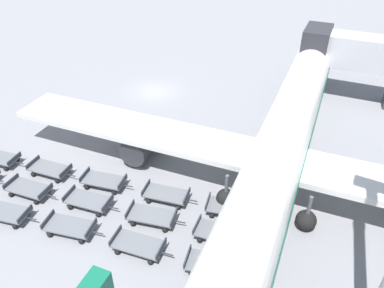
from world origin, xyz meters
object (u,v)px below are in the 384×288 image
Objects in this scene: baggage_dolly_row_mid_b_col_d at (104,181)px; baggage_dolly_row_mid_b_col_f at (230,208)px; baggage_dolly_row_near_col_f at (213,265)px; baggage_dolly_row_mid_a_col_e at (152,216)px; baggage_dolly_row_mid_b_col_c at (50,169)px; baggage_dolly_row_near_col_e at (138,245)px; baggage_dolly_row_mid_a_col_d at (89,201)px; airplane at (281,146)px; baggage_dolly_row_near_col_c at (6,213)px; baggage_dolly_row_mid_a_col_f at (220,234)px; baggage_dolly_row_mid_a_col_c at (29,189)px; baggage_dolly_row_mid_b_col_e at (166,195)px; baggage_dolly_row_near_col_d at (70,227)px.

baggage_dolly_row_mid_b_col_f is (8.97, 1.94, 0.00)m from baggage_dolly_row_mid_b_col_d.
baggage_dolly_row_near_col_f is 1.00× the size of baggage_dolly_row_mid_b_col_d.
baggage_dolly_row_mid_a_col_e and baggage_dolly_row_mid_b_col_c have the same top height.
baggage_dolly_row_near_col_e is 1.00× the size of baggage_dolly_row_mid_b_col_f.
baggage_dolly_row_mid_a_col_d is (-5.09, 1.38, 0.00)m from baggage_dolly_row_near_col_e.
airplane reaches higher than baggage_dolly_row_near_col_c.
baggage_dolly_row_near_col_f is at bearing 11.37° from baggage_dolly_row_near_col_e.
baggage_dolly_row_mid_a_col_f is at bearing 11.18° from baggage_dolly_row_mid_a_col_d.
baggage_dolly_row_mid_b_col_e is (8.59, 4.23, 0.00)m from baggage_dolly_row_mid_a_col_c.
baggage_dolly_row_near_col_e is at bearing -14.25° from baggage_dolly_row_mid_b_col_c.
baggage_dolly_row_mid_a_col_c is (-13.98, -0.67, 0.00)m from baggage_dolly_row_near_col_f.
baggage_dolly_row_mid_a_col_d is 4.56m from baggage_dolly_row_mid_a_col_e.
baggage_dolly_row_mid_a_col_d is at bearing 104.02° from baggage_dolly_row_near_col_d.
baggage_dolly_row_near_col_c and baggage_dolly_row_mid_b_col_f have the same top height.
baggage_dolly_row_mid_a_col_d and baggage_dolly_row_mid_b_col_d have the same top height.
baggage_dolly_row_mid_a_col_d is at bearing -154.54° from baggage_dolly_row_mid_b_col_f.
baggage_dolly_row_mid_a_col_c is 13.91m from baggage_dolly_row_mid_b_col_f.
airplane reaches higher than baggage_dolly_row_mid_b_col_d.
baggage_dolly_row_mid_b_col_d is at bearing 165.61° from baggage_dolly_row_near_col_f.
baggage_dolly_row_mid_b_col_e is (3.59, 5.39, 0.00)m from baggage_dolly_row_near_col_d.
baggage_dolly_row_near_col_d and baggage_dolly_row_mid_b_col_c have the same top height.
baggage_dolly_row_mid_a_col_c is at bearing -158.12° from baggage_dolly_row_mid_b_col_f.
baggage_dolly_row_mid_b_col_d is at bearing 177.90° from baggage_dolly_row_mid_a_col_f.
baggage_dolly_row_mid_b_col_f is at bearing 38.73° from baggage_dolly_row_near_col_d.
baggage_dolly_row_mid_b_col_d is (-10.54, -6.42, -2.79)m from airplane.
baggage_dolly_row_mid_a_col_f and baggage_dolly_row_mid_b_col_e have the same top height.
baggage_dolly_row_mid_a_col_f is at bearing -99.91° from airplane.
baggage_dolly_row_mid_a_col_f is at bearing -2.10° from baggage_dolly_row_mid_b_col_d.
baggage_dolly_row_near_col_c is 2.37m from baggage_dolly_row_mid_a_col_c.
baggage_dolly_row_near_col_e and baggage_dolly_row_near_col_f have the same top height.
baggage_dolly_row_near_col_c and baggage_dolly_row_mid_b_col_c have the same top height.
baggage_dolly_row_mid_a_col_d is (4.43, 1.15, 0.00)m from baggage_dolly_row_mid_a_col_c.
baggage_dolly_row_mid_a_col_e is (-5.09, 1.42, 0.00)m from baggage_dolly_row_near_col_f.
baggage_dolly_row_mid_b_col_f is (4.32, 0.95, 0.00)m from baggage_dolly_row_mid_b_col_e.
airplane is at bearing 80.09° from baggage_dolly_row_mid_a_col_f.
baggage_dolly_row_near_col_e and baggage_dolly_row_mid_a_col_e have the same top height.
baggage_dolly_row_mid_a_col_d is 1.00× the size of baggage_dolly_row_mid_a_col_e.
baggage_dolly_row_mid_a_col_c is at bearing 166.97° from baggage_dolly_row_near_col_d.
baggage_dolly_row_near_col_f is 1.00× the size of baggage_dolly_row_mid_a_col_c.
baggage_dolly_row_mid_a_col_e is 1.00× the size of baggage_dolly_row_mid_b_col_f.
baggage_dolly_row_mid_a_col_f is at bearing 2.54° from baggage_dolly_row_mid_b_col_c.
baggage_dolly_row_mid_a_col_d is 1.00× the size of baggage_dolly_row_mid_b_col_d.
baggage_dolly_row_near_col_c and baggage_dolly_row_near_col_e have the same top height.
baggage_dolly_row_mid_b_col_c is (-9.30, 0.21, 0.00)m from baggage_dolly_row_mid_a_col_e.
baggage_dolly_row_mid_a_col_f is (-0.68, 2.23, 0.00)m from baggage_dolly_row_near_col_f.
baggage_dolly_row_near_col_c is 6.50m from baggage_dolly_row_mid_b_col_d.
baggage_dolly_row_mid_a_col_e is at bearing -126.46° from airplane.
baggage_dolly_row_mid_b_col_d and baggage_dolly_row_mid_b_col_e have the same top height.
baggage_dolly_row_near_col_e is 5.27m from baggage_dolly_row_mid_a_col_d.
baggage_dolly_row_near_col_c is at bearing -121.39° from baggage_dolly_row_mid_b_col_d.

